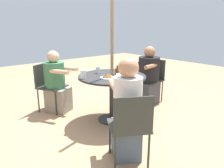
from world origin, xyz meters
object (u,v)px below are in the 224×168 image
object	(u,v)px
patio_chair_north	(130,125)
patio_chair_east	(152,77)
patio_chair_south	(48,84)
pancake_plate_b	(108,77)
drinking_glass_b	(98,70)
pancake_plate_a	(131,75)
coffee_cup	(119,77)
diner_north	(127,113)
drinking_glass_a	(83,74)
syrup_bottle	(117,71)
patio_table	(112,83)
diner_east	(148,79)
diner_south	(56,85)
pancake_plate_c	(122,71)

from	to	relation	value
patio_chair_north	patio_chair_east	size ratio (longest dim) A/B	1.00
patio_chair_south	pancake_plate_b	world-z (taller)	patio_chair_south
pancake_plate_b	drinking_glass_b	world-z (taller)	drinking_glass_b
pancake_plate_a	coffee_cup	xyz separation A→B (m)	(-0.11, 0.34, 0.03)
diner_north	patio_chair_south	size ratio (longest dim) A/B	1.41
drinking_glass_a	pancake_plate_b	bearing A→B (deg)	-125.48
patio_chair_south	syrup_bottle	distance (m)	1.30
syrup_bottle	pancake_plate_a	bearing A→B (deg)	-147.78
pancake_plate_b	drinking_glass_a	distance (m)	0.36
patio_table	pancake_plate_a	xyz separation A→B (m)	(-0.19, -0.21, 0.14)
diner_east	patio_table	bearing A→B (deg)	90.00
patio_chair_east	diner_south	distance (m)	1.84
patio_table	diner_north	world-z (taller)	diner_north
patio_chair_north	syrup_bottle	size ratio (longest dim) A/B	5.59
pancake_plate_b	syrup_bottle	distance (m)	0.26
coffee_cup	drinking_glass_a	bearing A→B (deg)	35.59
patio_chair_south	drinking_glass_b	size ratio (longest dim) A/B	7.94
diner_north	coffee_cup	size ratio (longest dim) A/B	11.77
pancake_plate_b	pancake_plate_c	xyz separation A→B (m)	(0.18, -0.46, -0.00)
patio_chair_south	drinking_glass_b	bearing A→B (deg)	95.07
patio_table	drinking_glass_b	world-z (taller)	drinking_glass_b
pancake_plate_b	patio_chair_north	bearing A→B (deg)	153.37
diner_east	syrup_bottle	distance (m)	0.99
patio_chair_north	syrup_bottle	bearing A→B (deg)	85.92
patio_table	pancake_plate_c	bearing A→B (deg)	-71.62
diner_east	diner_south	distance (m)	1.69
drinking_glass_a	drinking_glass_b	bearing A→B (deg)	-67.96
patio_table	diner_east	world-z (taller)	diner_east
patio_table	pancake_plate_b	bearing A→B (deg)	116.82
patio_chair_north	pancake_plate_b	bearing A→B (deg)	94.82
drinking_glass_a	diner_south	bearing A→B (deg)	3.50
patio_chair_north	drinking_glass_a	bearing A→B (deg)	112.22
diner_east	coffee_cup	world-z (taller)	diner_east
patio_chair_north	pancake_plate_b	xyz separation A→B (m)	(0.95, -0.48, 0.26)
patio_chair_east	drinking_glass_a	distance (m)	1.66
patio_table	pancake_plate_a	world-z (taller)	pancake_plate_a
patio_chair_south	drinking_glass_a	distance (m)	0.99
patio_chair_north	diner_north	xyz separation A→B (m)	(0.14, -0.09, 0.06)
patio_chair_north	pancake_plate_c	world-z (taller)	patio_chair_north
diner_north	pancake_plate_b	world-z (taller)	diner_north
patio_chair_east	diner_south	size ratio (longest dim) A/B	0.78
patio_table	pancake_plate_a	bearing A→B (deg)	-132.38
diner_south	pancake_plate_a	bearing A→B (deg)	94.16
patio_chair_south	pancake_plate_a	world-z (taller)	patio_chair_south
drinking_glass_b	patio_table	bearing A→B (deg)	-168.30
diner_east	patio_chair_south	distance (m)	1.84
patio_chair_east	patio_chair_south	bearing A→B (deg)	55.03
patio_chair_north	diner_east	xyz separation A→B (m)	(1.17, -1.65, 0.01)
diner_east	diner_north	bearing A→B (deg)	115.31
patio_chair_north	diner_east	distance (m)	2.02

